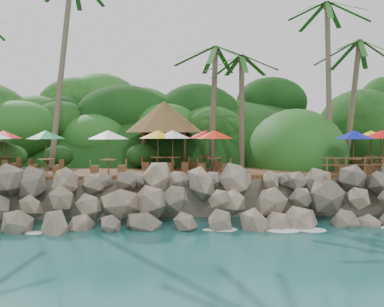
{
  "coord_description": "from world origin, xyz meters",
  "views": [
    {
      "loc": [
        -1.42,
        -19.53,
        4.74
      ],
      "look_at": [
        0.0,
        6.0,
        3.4
      ],
      "focal_mm": 39.07,
      "sensor_mm": 36.0,
      "label": 1
    }
  ],
  "objects": [
    {
      "name": "terrace",
      "position": [
        0.0,
        6.0,
        2.2
      ],
      "size": [
        26.0,
        5.0,
        0.2
      ],
      "primitive_type": "cube",
      "color": "brown",
      "rests_on": "land_base"
    },
    {
      "name": "land_base",
      "position": [
        0.0,
        16.0,
        1.05
      ],
      "size": [
        32.0,
        25.2,
        2.1
      ],
      "primitive_type": "cube",
      "color": "gray",
      "rests_on": "ground"
    },
    {
      "name": "palapa",
      "position": [
        -1.75,
        9.91,
        5.79
      ],
      "size": [
        5.44,
        5.44,
        4.6
      ],
      "color": "brown",
      "rests_on": "ground"
    },
    {
      "name": "palms",
      "position": [
        0.4,
        8.51,
        12.25
      ],
      "size": [
        31.98,
        6.77,
        14.71
      ],
      "color": "brown",
      "rests_on": "ground"
    },
    {
      "name": "dining_clusters",
      "position": [
        0.56,
        6.01,
        4.39
      ],
      "size": [
        25.93,
        5.31,
        2.52
      ],
      "color": "brown",
      "rests_on": "terrace"
    },
    {
      "name": "jungle_foliage",
      "position": [
        0.0,
        15.0,
        0.0
      ],
      "size": [
        44.0,
        16.0,
        12.0
      ],
      "primitive_type": null,
      "color": "#143811",
      "rests_on": "ground"
    },
    {
      "name": "seawall",
      "position": [
        0.0,
        2.0,
        1.15
      ],
      "size": [
        29.0,
        4.0,
        2.3
      ],
      "primitive_type": null,
      "color": "gray",
      "rests_on": "ground"
    },
    {
      "name": "ground",
      "position": [
        0.0,
        0.0,
        0.0
      ],
      "size": [
        140.0,
        140.0,
        0.0
      ],
      "primitive_type": "plane",
      "color": "#19514F",
      "rests_on": "ground"
    },
    {
      "name": "jungle_hill",
      "position": [
        0.0,
        23.5,
        0.0
      ],
      "size": [
        44.8,
        28.0,
        15.4
      ],
      "primitive_type": "ellipsoid",
      "color": "#143811",
      "rests_on": "ground"
    },
    {
      "name": "railing",
      "position": [
        10.31,
        3.65,
        2.91
      ],
      "size": [
        6.1,
        0.1,
        1.0
      ],
      "color": "brown",
      "rests_on": "terrace"
    },
    {
      "name": "waiter",
      "position": [
        7.47,
        5.99,
        3.18
      ],
      "size": [
        0.74,
        0.58,
        1.76
      ],
      "primitive_type": "imported",
      "rotation": [
        0.0,
        0.0,
        2.86
      ],
      "color": "silver",
      "rests_on": "terrace"
    },
    {
      "name": "foam_line",
      "position": [
        0.0,
        0.3,
        0.03
      ],
      "size": [
        25.2,
        0.8,
        0.06
      ],
      "color": "white",
      "rests_on": "ground"
    }
  ]
}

